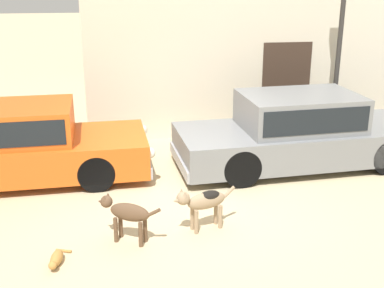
# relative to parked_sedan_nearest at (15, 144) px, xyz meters

# --- Properties ---
(ground_plane) EXTENTS (80.00, 80.00, 0.00)m
(ground_plane) POSITION_rel_parked_sedan_nearest_xyz_m (2.85, -1.27, -0.68)
(ground_plane) COLOR tan
(parked_sedan_nearest) EXTENTS (4.80, 1.94, 1.37)m
(parked_sedan_nearest) POSITION_rel_parked_sedan_nearest_xyz_m (0.00, 0.00, 0.00)
(parked_sedan_nearest) COLOR #D15619
(parked_sedan_nearest) RESTS_ON ground_plane
(parked_sedan_second) EXTENTS (4.94, 2.10, 1.40)m
(parked_sedan_second) POSITION_rel_parked_sedan_nearest_xyz_m (5.24, 0.02, 0.01)
(parked_sedan_second) COLOR slate
(parked_sedan_second) RESTS_ON ground_plane
(stray_dog_spotted) EXTENTS (0.87, 0.51, 0.67)m
(stray_dog_spotted) POSITION_rel_parked_sedan_nearest_xyz_m (1.91, -2.47, -0.24)
(stray_dog_spotted) COLOR brown
(stray_dog_spotted) RESTS_ON ground_plane
(stray_dog_tan) EXTENTS (0.97, 0.39, 0.69)m
(stray_dog_tan) POSITION_rel_parked_sedan_nearest_xyz_m (3.00, -2.29, -0.22)
(stray_dog_tan) COLOR #997F60
(stray_dog_tan) RESTS_ON ground_plane
(stray_cat) EXTENTS (0.26, 0.58, 0.17)m
(stray_cat) POSITION_rel_parked_sedan_nearest_xyz_m (1.00, -2.95, -0.60)
(stray_cat) COLOR #B77F3D
(stray_cat) RESTS_ON ground_plane
(street_lamp) EXTENTS (0.22, 0.22, 3.84)m
(street_lamp) POSITION_rel_parked_sedan_nearest_xyz_m (6.33, 1.05, 1.78)
(street_lamp) COLOR #2D2B28
(street_lamp) RESTS_ON ground_plane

